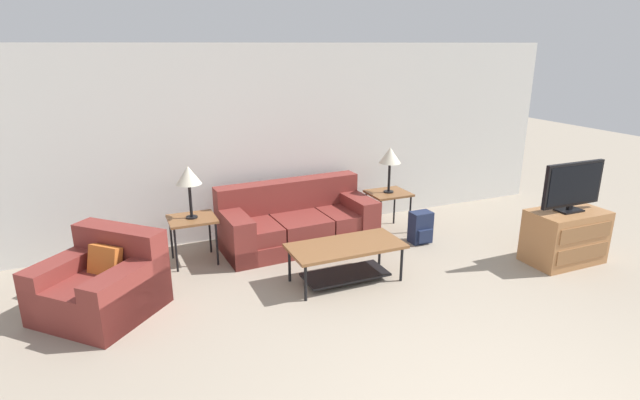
{
  "coord_description": "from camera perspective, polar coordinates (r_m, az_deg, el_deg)",
  "views": [
    {
      "loc": [
        -2.25,
        -1.89,
        2.59
      ],
      "look_at": [
        -0.0,
        3.33,
        0.8
      ],
      "focal_mm": 28.0,
      "sensor_mm": 36.0,
      "label": 1
    }
  ],
  "objects": [
    {
      "name": "tv_console",
      "position": [
        6.82,
        26.2,
        -3.76
      ],
      "size": [
        0.93,
        0.55,
        0.66
      ],
      "color": "#A87042",
      "rests_on": "ground_plane"
    },
    {
      "name": "wall_back",
      "position": [
        7.0,
        -4.16,
        6.81
      ],
      "size": [
        8.86,
        0.06,
        2.6
      ],
      "color": "silver",
      "rests_on": "ground_plane"
    },
    {
      "name": "television",
      "position": [
        6.64,
        26.94,
        1.49
      ],
      "size": [
        0.88,
        0.2,
        0.6
      ],
      "color": "black",
      "rests_on": "tv_console"
    },
    {
      "name": "table_lamp_left",
      "position": [
        6.08,
        -14.81,
        2.63
      ],
      "size": [
        0.3,
        0.3,
        0.65
      ],
      "color": "black",
      "rests_on": "side_table_left"
    },
    {
      "name": "couch",
      "position": [
        6.68,
        -2.67,
        -2.64
      ],
      "size": [
        2.06,
        1.01,
        0.82
      ],
      "color": "maroon",
      "rests_on": "ground_plane"
    },
    {
      "name": "side_table_right",
      "position": [
        7.15,
        7.82,
        0.44
      ],
      "size": [
        0.56,
        0.5,
        0.57
      ],
      "color": "brown",
      "rests_on": "ground_plane"
    },
    {
      "name": "armchair",
      "position": [
        5.49,
        -23.64,
        -8.91
      ],
      "size": [
        1.4,
        1.4,
        0.8
      ],
      "color": "maroon",
      "rests_on": "ground_plane"
    },
    {
      "name": "backpack",
      "position": [
        6.89,
        11.44,
        -3.12
      ],
      "size": [
        0.28,
        0.28,
        0.43
      ],
      "color": "#1E2847",
      "rests_on": "ground_plane"
    },
    {
      "name": "table_lamp_right",
      "position": [
        7.0,
        8.01,
        4.96
      ],
      "size": [
        0.3,
        0.3,
        0.65
      ],
      "color": "black",
      "rests_on": "side_table_right"
    },
    {
      "name": "side_table_left",
      "position": [
        6.25,
        -14.4,
        -2.48
      ],
      "size": [
        0.56,
        0.5,
        0.57
      ],
      "color": "brown",
      "rests_on": "ground_plane"
    },
    {
      "name": "coffee_table",
      "position": [
        5.63,
        2.95,
        -6.19
      ],
      "size": [
        1.29,
        0.61,
        0.45
      ],
      "color": "brown",
      "rests_on": "ground_plane"
    }
  ]
}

